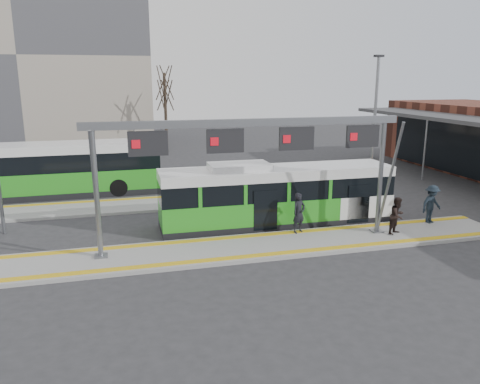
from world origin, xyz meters
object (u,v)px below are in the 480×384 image
Objects in this scene: hero_bus at (276,196)px; gantry at (254,145)px; passenger_b at (397,216)px; passenger_c at (431,204)px; passenger_a at (299,213)px.

gantry is at bearing -124.95° from hero_bus.
passenger_b is at bearing -3.61° from gantry.
passenger_c is at bearing 3.85° from gantry.
passenger_b is 0.90× the size of passenger_c.
hero_bus is 6.15× the size of passenger_a.
hero_bus reaches higher than passenger_a.
gantry is 4.44m from hero_bus.
passenger_a is at bearing 135.74° from passenger_b.
passenger_c is (6.67, -0.24, 0.01)m from passenger_a.
passenger_c is (7.08, -2.14, -0.33)m from hero_bus.
gantry is 9.62m from passenger_c.
passenger_a is 1.10× the size of passenger_b.
passenger_b is (6.55, -0.41, -3.32)m from gantry.
gantry reaches higher than passenger_a.
passenger_c is at bearing -16.28° from hero_bus.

